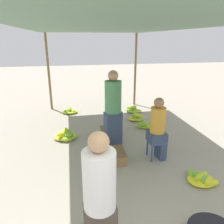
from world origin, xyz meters
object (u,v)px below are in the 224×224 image
(banana_pile_right_1, at_px, (133,109))
(vendor_seated, at_px, (158,128))
(banana_pile_left_0, at_px, (65,135))
(banana_pile_right_2, at_px, (137,117))
(vendor_foreground, at_px, (100,200))
(banana_pile_right_0, at_px, (202,179))
(banana_pile_left_1, at_px, (70,111))
(crate_near, at_px, (112,156))
(banana_pile_right_3, at_px, (145,125))
(crate_mid, at_px, (109,131))
(stool, at_px, (156,144))
(shopper_walking_mid, at_px, (113,108))

(banana_pile_right_1, bearing_deg, vendor_seated, -96.94)
(banana_pile_left_0, height_order, banana_pile_right_2, banana_pile_left_0)
(vendor_foreground, relative_size, banana_pile_right_0, 2.71)
(banana_pile_left_1, relative_size, crate_near, 0.98)
(banana_pile_left_0, height_order, crate_near, banana_pile_left_0)
(banana_pile_right_2, xyz_separation_m, banana_pile_right_3, (0.04, -0.62, -0.01))
(vendor_foreground, relative_size, banana_pile_left_1, 3.09)
(vendor_seated, relative_size, banana_pile_left_1, 2.56)
(banana_pile_left_1, relative_size, banana_pile_right_3, 0.90)
(vendor_foreground, height_order, banana_pile_right_1, vendor_foreground)
(vendor_foreground, xyz_separation_m, banana_pile_left_0, (-0.42, 3.27, -0.72))
(vendor_foreground, relative_size, crate_mid, 3.81)
(banana_pile_right_1, bearing_deg, stool, -97.30)
(banana_pile_right_2, relative_size, crate_near, 0.98)
(banana_pile_left_0, bearing_deg, crate_near, -53.19)
(banana_pile_left_1, bearing_deg, banana_pile_right_1, -6.41)
(vendor_seated, distance_m, crate_mid, 1.67)
(vendor_seated, xyz_separation_m, banana_pile_right_1, (0.37, 3.05, -0.60))
(banana_pile_right_1, bearing_deg, banana_pile_right_2, -96.93)
(banana_pile_right_0, height_order, banana_pile_right_3, banana_pile_right_0)
(banana_pile_right_3, bearing_deg, vendor_foreground, -116.22)
(vendor_foreground, distance_m, banana_pile_right_0, 2.31)
(banana_pile_right_3, bearing_deg, vendor_seated, -100.77)
(banana_pile_right_0, xyz_separation_m, banana_pile_right_3, (-0.15, 2.55, 0.00))
(vendor_foreground, height_order, vendor_seated, vendor_foreground)
(vendor_seated, distance_m, banana_pile_left_0, 2.35)
(banana_pile_right_1, distance_m, banana_pile_right_2, 0.82)
(stool, xyz_separation_m, banana_pile_left_1, (-1.73, 3.28, -0.26))
(stool, relative_size, banana_pile_right_2, 0.80)
(banana_pile_left_1, bearing_deg, banana_pile_left_0, -93.70)
(vendor_seated, relative_size, banana_pile_left_0, 2.27)
(banana_pile_left_1, distance_m, banana_pile_right_0, 4.77)
(vendor_foreground, distance_m, banana_pile_right_2, 4.61)
(banana_pile_right_1, relative_size, crate_mid, 1.37)
(banana_pile_right_1, distance_m, crate_near, 3.28)
(crate_mid, height_order, shopper_walking_mid, shopper_walking_mid)
(stool, relative_size, crate_mid, 0.99)
(banana_pile_right_3, xyz_separation_m, crate_near, (-1.25, -1.57, 0.04))
(banana_pile_right_1, distance_m, shopper_walking_mid, 2.67)
(stool, distance_m, banana_pile_right_1, 3.08)
(banana_pile_right_0, relative_size, crate_near, 1.12)
(banana_pile_left_1, bearing_deg, banana_pile_right_2, -27.52)
(vendor_seated, bearing_deg, crate_near, 177.59)
(vendor_seated, distance_m, banana_pile_right_2, 2.32)
(crate_near, bearing_deg, banana_pile_left_0, 126.81)
(banana_pile_right_2, bearing_deg, vendor_foreground, -112.38)
(shopper_walking_mid, bearing_deg, banana_pile_right_0, -54.44)
(banana_pile_left_1, bearing_deg, vendor_foreground, -86.87)
(stool, xyz_separation_m, banana_pile_right_0, (0.48, -0.94, -0.25))
(vendor_foreground, xyz_separation_m, crate_near, (0.52, 2.02, -0.71))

